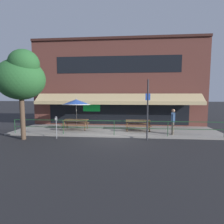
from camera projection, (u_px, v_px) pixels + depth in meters
The scene contains 11 objects.
ground_plane at pixel (114, 138), 11.23m from camera, with size 120.00×120.00×0.00m, color #232326.
patio_deck at pixel (116, 131), 13.21m from camera, with size 15.00×4.00×0.10m, color gray.
restaurant_building at pixel (118, 83), 15.04m from camera, with size 15.00×1.60×7.55m.
patio_railing at pixel (114, 125), 11.45m from camera, with size 13.84×0.04×0.97m.
picnic_table_left at pixel (76, 122), 13.21m from camera, with size 1.80×1.42×0.76m.
picnic_table_centre at pixel (138, 123), 12.84m from camera, with size 1.80×1.42×0.76m.
patio_umbrella_left at pixel (76, 102), 13.30m from camera, with size 2.14×2.14×2.38m.
pedestrian_walking at pixel (173, 120), 11.63m from camera, with size 0.32×0.61×1.71m.
parking_meter_near at pixel (56, 121), 10.88m from camera, with size 0.15×0.16×1.42m.
street_sign_pole at pixel (148, 109), 10.41m from camera, with size 0.28×0.09×3.65m.
street_tree_curbside at pixel (21, 77), 10.38m from camera, with size 2.90×2.61×5.35m.
Camera 1 is at (0.86, -10.98, 2.77)m, focal length 28.00 mm.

